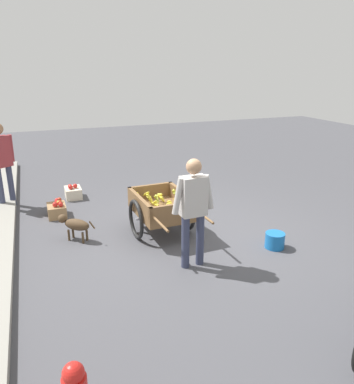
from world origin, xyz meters
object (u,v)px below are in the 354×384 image
(bystander_person, at_px, (1,158))
(plastic_bucket, at_px, (275,240))
(vendor_person, at_px, (193,205))
(apple_crate, at_px, (73,192))
(fruit_cart, at_px, (162,208))
(mixed_fruit_crate, at_px, (57,209))
(dog, at_px, (75,224))

(bystander_person, bearing_deg, plastic_bucket, -131.40)
(vendor_person, xyz_separation_m, plastic_bucket, (0.03, -1.38, -0.78))
(apple_crate, xyz_separation_m, bystander_person, (-0.08, 1.25, 0.86))
(plastic_bucket, bearing_deg, apple_crate, 36.70)
(fruit_cart, relative_size, mixed_fruit_crate, 3.82)
(vendor_person, relative_size, plastic_bucket, 5.17)
(vendor_person, height_order, mixed_fruit_crate, vendor_person)
(apple_crate, distance_m, bystander_person, 1.52)
(dog, height_order, bystander_person, bystander_person)
(vendor_person, height_order, dog, vendor_person)
(fruit_cart, height_order, apple_crate, fruit_cart)
(apple_crate, distance_m, mixed_fruit_crate, 1.01)
(vendor_person, relative_size, dog, 2.92)
(apple_crate, bearing_deg, fruit_cart, -153.84)
(fruit_cart, distance_m, dog, 1.39)
(apple_crate, xyz_separation_m, mixed_fruit_crate, (-0.93, 0.40, 0.00))
(fruit_cart, bearing_deg, mixed_fruit_crate, 47.63)
(plastic_bucket, xyz_separation_m, apple_crate, (3.45, 2.57, 0.01))
(dog, bearing_deg, mixed_fruit_crate, 9.41)
(mixed_fruit_crate, bearing_deg, fruit_cart, -132.37)
(bystander_person, bearing_deg, dog, -152.40)
(vendor_person, xyz_separation_m, mixed_fruit_crate, (2.56, 1.59, -0.77))
(vendor_person, xyz_separation_m, apple_crate, (3.48, 1.20, -0.77))
(plastic_bucket, xyz_separation_m, bystander_person, (3.37, 3.82, 0.87))
(vendor_person, relative_size, mixed_fruit_crate, 3.44)
(plastic_bucket, xyz_separation_m, mixed_fruit_crate, (2.52, 2.97, 0.01))
(dog, xyz_separation_m, bystander_person, (2.00, 1.05, 0.72))
(fruit_cart, height_order, dog, fruit_cart)
(fruit_cart, xyz_separation_m, bystander_person, (2.26, 2.40, 0.55))
(vendor_person, relative_size, apple_crate, 3.44)
(dog, height_order, plastic_bucket, dog)
(fruit_cart, height_order, bystander_person, bystander_person)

